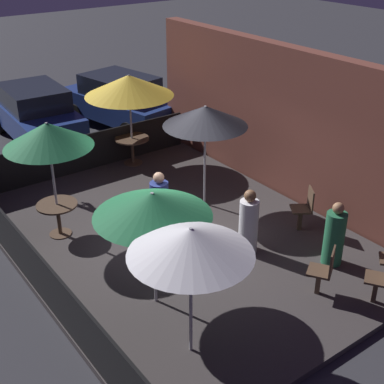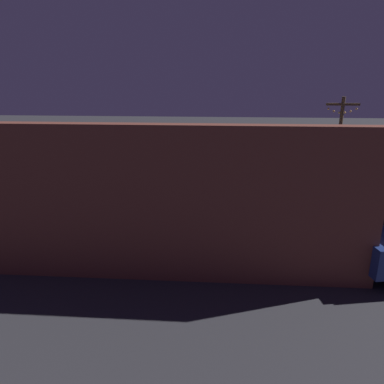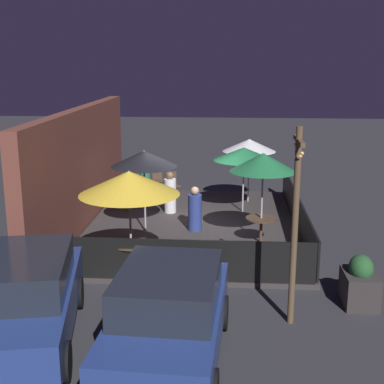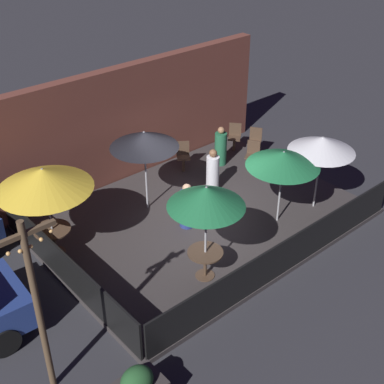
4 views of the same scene
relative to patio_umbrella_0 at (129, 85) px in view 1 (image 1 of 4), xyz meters
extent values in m
plane|color=#2D2D33|center=(3.72, -1.15, -2.23)|extent=(60.00, 60.00, 0.00)
cube|color=#383333|center=(3.72, -1.15, -2.17)|extent=(8.27, 6.10, 0.12)
cube|color=brown|center=(3.72, 2.13, -0.48)|extent=(9.87, 0.36, 3.50)
cube|color=black|center=(3.72, -4.16, -1.64)|extent=(8.07, 0.05, 0.95)
cube|color=black|center=(-0.37, -1.15, -1.64)|extent=(0.05, 5.90, 0.95)
cylinder|color=#B2B2B7|center=(0.00, 0.00, -0.92)|extent=(0.05, 0.05, 2.37)
cone|color=gold|center=(0.00, 0.00, 0.00)|extent=(2.24, 2.24, 0.52)
cylinder|color=#B2B2B7|center=(2.21, -3.05, -0.90)|extent=(0.05, 0.05, 2.43)
cone|color=#1E6B3D|center=(2.21, -3.05, 0.08)|extent=(1.71, 1.71, 0.48)
cylinder|color=#B2B2B7|center=(5.20, -2.63, -1.07)|extent=(0.05, 0.05, 2.07)
cone|color=#1E6B3D|center=(5.20, -2.63, -0.24)|extent=(1.89, 1.89, 0.40)
cylinder|color=#B2B2B7|center=(2.93, 0.14, -0.95)|extent=(0.05, 0.05, 2.32)
cone|color=black|center=(2.93, 0.14, -0.01)|extent=(1.82, 1.82, 0.44)
cylinder|color=#B2B2B7|center=(6.49, -2.84, -1.04)|extent=(0.05, 0.05, 2.14)
cone|color=silver|center=(6.49, -2.84, -0.18)|extent=(1.78, 1.78, 0.41)
cylinder|color=#4C3828|center=(0.00, 0.00, -2.10)|extent=(0.49, 0.49, 0.02)
cylinder|color=#4C3828|center=(0.00, 0.00, -1.77)|extent=(0.08, 0.08, 0.68)
cylinder|color=#4C3828|center=(0.00, 0.00, -1.41)|extent=(0.90, 0.90, 0.04)
cylinder|color=#4C3828|center=(2.21, -3.05, -2.10)|extent=(0.45, 0.45, 0.02)
cylinder|color=#4C3828|center=(2.21, -3.05, -1.78)|extent=(0.08, 0.08, 0.67)
cylinder|color=#4C3828|center=(2.21, -3.05, -1.42)|extent=(0.82, 0.82, 0.04)
cube|color=#4C3828|center=(7.41, 0.34, -1.89)|extent=(0.11, 0.11, 0.45)
cube|color=#4C3828|center=(7.41, 0.34, -1.64)|extent=(0.55, 0.55, 0.04)
cube|color=#4C3828|center=(5.00, 1.05, -1.88)|extent=(0.11, 0.11, 0.47)
cube|color=#4C3828|center=(5.00, 1.05, -1.62)|extent=(0.56, 0.56, 0.04)
cube|color=#4C3828|center=(5.11, 1.20, -1.38)|extent=(0.35, 0.25, 0.44)
cube|color=#4C3828|center=(6.68, -0.25, -1.89)|extent=(0.11, 0.11, 0.44)
cube|color=#4C3828|center=(6.68, -0.25, -1.65)|extent=(0.55, 0.55, 0.04)
cube|color=#4C3828|center=(6.83, -0.16, -1.41)|extent=(0.24, 0.35, 0.44)
cylinder|color=navy|center=(3.20, -1.24, -1.59)|extent=(0.53, 0.53, 1.04)
sphere|color=tan|center=(3.20, -1.24, -0.95)|extent=(0.23, 0.23, 0.23)
cylinder|color=#236642|center=(6.20, 0.66, -1.58)|extent=(0.47, 0.47, 1.06)
sphere|color=#9E704C|center=(6.20, 0.66, -0.94)|extent=(0.21, 0.21, 0.21)
cylinder|color=silver|center=(4.94, -0.34, -1.57)|extent=(0.53, 0.53, 1.09)
sphere|color=brown|center=(4.94, -0.34, -0.91)|extent=(0.23, 0.23, 0.23)
cube|color=navy|center=(-3.41, -1.25, -1.56)|extent=(3.97, 1.89, 0.70)
cube|color=#1E232D|center=(-3.41, -1.25, -0.91)|extent=(2.21, 1.67, 0.60)
cylinder|color=black|center=(-2.17, -0.51, -1.91)|extent=(0.65, 0.21, 0.64)
cylinder|color=black|center=(-2.25, -2.12, -1.91)|extent=(0.65, 0.21, 0.64)
cylinder|color=black|center=(-4.57, -0.39, -1.91)|extent=(0.65, 0.21, 0.64)
cube|color=navy|center=(-2.98, 1.35, -1.56)|extent=(4.33, 2.46, 0.70)
cube|color=#1E232D|center=(-2.98, 1.35, -0.91)|extent=(2.51, 1.97, 0.60)
cylinder|color=black|center=(-1.89, 2.38, -1.91)|extent=(0.66, 0.30, 0.64)
cylinder|color=black|center=(-1.58, 0.80, -1.91)|extent=(0.66, 0.30, 0.64)
cylinder|color=black|center=(-4.38, 1.89, -1.91)|extent=(0.66, 0.30, 0.64)
cylinder|color=black|center=(-4.07, 0.31, -1.91)|extent=(0.66, 0.30, 0.64)
camera|label=1|loc=(11.42, -6.44, 3.71)|focal=50.00mm
camera|label=2|loc=(2.20, 9.71, 2.25)|focal=35.00mm
camera|label=3|loc=(-11.30, -2.20, 2.68)|focal=50.00mm
camera|label=4|loc=(-4.25, -10.08, 6.13)|focal=50.00mm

